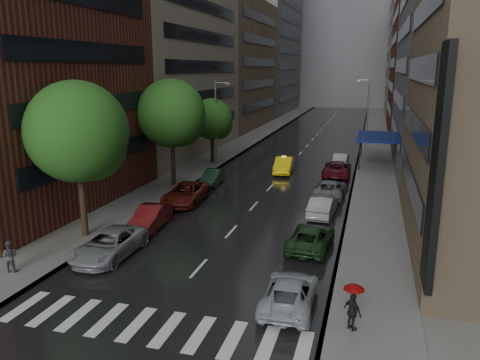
% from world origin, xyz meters
% --- Properties ---
extents(ground, '(220.00, 220.00, 0.00)m').
position_xyz_m(ground, '(0.00, 0.00, 0.00)').
color(ground, gray).
rests_on(ground, ground).
extents(road, '(14.00, 140.00, 0.01)m').
position_xyz_m(road, '(0.00, 50.00, 0.01)').
color(road, black).
rests_on(road, ground).
extents(sidewalk_left, '(4.00, 140.00, 0.15)m').
position_xyz_m(sidewalk_left, '(-9.00, 50.00, 0.07)').
color(sidewalk_left, gray).
rests_on(sidewalk_left, ground).
extents(sidewalk_right, '(4.00, 140.00, 0.15)m').
position_xyz_m(sidewalk_right, '(9.00, 50.00, 0.07)').
color(sidewalk_right, gray).
rests_on(sidewalk_right, ground).
extents(crosswalk, '(13.15, 2.80, 0.01)m').
position_xyz_m(crosswalk, '(0.20, -2.00, 0.01)').
color(crosswalk, silver).
rests_on(crosswalk, ground).
extents(buildings_left, '(8.00, 108.00, 38.00)m').
position_xyz_m(buildings_left, '(-15.00, 58.79, 15.99)').
color(buildings_left, maroon).
rests_on(buildings_left, ground).
extents(buildings_right, '(8.05, 109.10, 36.00)m').
position_xyz_m(buildings_right, '(15.00, 56.70, 15.03)').
color(buildings_right, '#937A5B').
rests_on(buildings_right, ground).
extents(building_far, '(40.00, 14.00, 32.00)m').
position_xyz_m(building_far, '(0.00, 118.00, 16.00)').
color(building_far, slate).
rests_on(building_far, ground).
extents(tree_near, '(6.16, 6.16, 9.81)m').
position_xyz_m(tree_near, '(-8.60, 6.49, 6.72)').
color(tree_near, '#382619').
rests_on(tree_near, ground).
extents(tree_mid, '(6.02, 6.02, 9.60)m').
position_xyz_m(tree_mid, '(-8.60, 20.31, 6.57)').
color(tree_mid, '#382619').
rests_on(tree_mid, ground).
extents(tree_far, '(4.55, 4.55, 7.25)m').
position_xyz_m(tree_far, '(-8.60, 31.05, 4.96)').
color(tree_far, '#382619').
rests_on(tree_far, ground).
extents(taxi, '(2.07, 5.00, 1.61)m').
position_xyz_m(taxi, '(0.04, 28.36, 0.80)').
color(taxi, yellow).
rests_on(taxi, ground).
extents(parked_cars_left, '(2.90, 22.69, 1.58)m').
position_xyz_m(parked_cars_left, '(-5.40, 11.39, 0.76)').
color(parked_cars_left, gray).
rests_on(parked_cars_left, ground).
extents(parked_cars_right, '(2.64, 37.06, 1.55)m').
position_xyz_m(parked_cars_right, '(5.40, 17.69, 0.73)').
color(parked_cars_right, '#AFB5B9').
rests_on(parked_cars_right, ground).
extents(ped_black_umbrella, '(0.96, 0.98, 2.09)m').
position_xyz_m(ped_black_umbrella, '(-9.16, 0.69, 1.38)').
color(ped_black_umbrella, '#454649').
rests_on(ped_black_umbrella, sidewalk_left).
extents(ped_red_umbrella, '(0.94, 0.92, 2.01)m').
position_xyz_m(ped_red_umbrella, '(8.20, -0.20, 1.34)').
color(ped_red_umbrella, black).
rests_on(ped_red_umbrella, sidewalk_right).
extents(street_lamp_left, '(1.74, 0.22, 9.00)m').
position_xyz_m(street_lamp_left, '(-7.72, 30.00, 4.89)').
color(street_lamp_left, gray).
rests_on(street_lamp_left, sidewalk_left).
extents(street_lamp_right, '(1.74, 0.22, 9.00)m').
position_xyz_m(street_lamp_right, '(7.72, 45.00, 4.89)').
color(street_lamp_right, gray).
rests_on(street_lamp_right, sidewalk_right).
extents(awning, '(4.00, 8.00, 3.12)m').
position_xyz_m(awning, '(8.98, 35.00, 3.13)').
color(awning, navy).
rests_on(awning, sidewalk_right).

